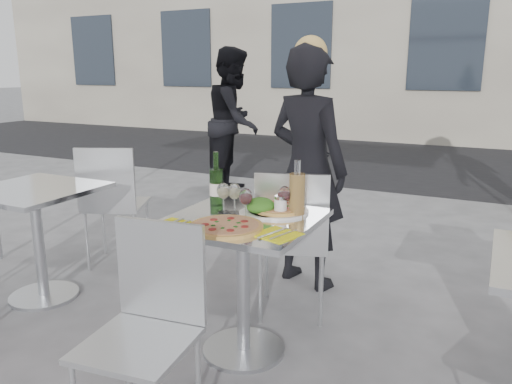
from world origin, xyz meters
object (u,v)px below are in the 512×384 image
at_px(chair_far, 292,233).
at_px(wineglass_red_a, 246,198).
at_px(chair_near, 149,314).
at_px(pedestrian_a, 234,121).
at_px(main_table, 243,257).
at_px(wineglass_white_a, 223,192).
at_px(wineglass_white_b, 234,192).
at_px(side_table_left, 36,220).
at_px(carafe, 297,194).
at_px(side_chair_lfar, 112,197).
at_px(wineglass_red_b, 284,195).
at_px(pizza_far, 278,209).
at_px(woman_diner, 308,169).
at_px(sugar_shaker, 281,206).
at_px(wine_bottle, 216,185).
at_px(napkin_left, 173,225).
at_px(napkin_right, 277,234).
at_px(salad_plate, 260,207).
at_px(pizza_near, 226,226).

xyz_separation_m(chair_far, wineglass_red_a, (-0.06, -0.48, 0.32)).
bearing_deg(chair_far, chair_near, 63.48).
bearing_deg(pedestrian_a, main_table, -162.68).
bearing_deg(main_table, wineglass_white_a, 162.37).
bearing_deg(wineglass_white_b, wineglass_red_a, -35.90).
height_order(side_table_left, wineglass_white_b, wineglass_white_b).
bearing_deg(carafe, side_chair_lfar, 163.66).
bearing_deg(wineglass_red_b, pizza_far, 134.65).
bearing_deg(chair_near, side_chair_lfar, 129.51).
xyz_separation_m(woman_diner, pedestrian_a, (-1.77, 2.20, 0.05)).
bearing_deg(sugar_shaker, wineglass_red_b, 27.49).
bearing_deg(carafe, wineglass_red_b, -152.22).
xyz_separation_m(pizza_far, wineglass_red_b, (0.06, -0.06, 0.09)).
bearing_deg(wine_bottle, pedestrian_a, 116.98).
relative_size(woman_diner, napkin_left, 8.11).
bearing_deg(woman_diner, pedestrian_a, -35.28).
xyz_separation_m(woman_diner, wineglass_white_b, (-0.05, -0.95, 0.04)).
distance_m(side_table_left, pizza_far, 1.64).
distance_m(main_table, wine_bottle, 0.43).
relative_size(napkin_left, napkin_right, 0.90).
bearing_deg(wineglass_white_a, sugar_shaker, 11.65).
distance_m(salad_plate, wine_bottle, 0.31).
height_order(chair_near, napkin_right, chair_near).
bearing_deg(side_chair_lfar, napkin_left, 119.32).
distance_m(main_table, pizza_near, 0.30).
distance_m(side_chair_lfar, wineglass_white_b, 1.50).
xyz_separation_m(pizza_near, salad_plate, (0.04, 0.29, 0.03)).
bearing_deg(pedestrian_a, wineglass_white_b, -163.32).
bearing_deg(wineglass_white_b, napkin_right, -33.97).
xyz_separation_m(salad_plate, napkin_left, (-0.29, -0.36, -0.03)).
xyz_separation_m(chair_far, wineglass_white_b, (-0.16, -0.40, 0.32)).
relative_size(wineglass_red_a, napkin_left, 0.78).
bearing_deg(napkin_left, napkin_right, 17.84).
bearing_deg(woman_diner, wineglass_white_a, 99.81).
bearing_deg(main_table, sugar_shaker, 33.08).
height_order(main_table, side_chair_lfar, side_chair_lfar).
height_order(wineglass_white_a, napkin_left, wineglass_white_a).
relative_size(pizza_near, wineglass_white_a, 2.23).
distance_m(chair_far, chair_near, 1.16).
xyz_separation_m(main_table, sugar_shaker, (0.16, 0.10, 0.26)).
distance_m(pedestrian_a, salad_plate, 3.62).
height_order(woman_diner, wineglass_white_a, woman_diner).
xyz_separation_m(chair_near, wineglass_red_b, (0.25, 0.80, 0.34)).
bearing_deg(pizza_near, side_table_left, 172.66).
distance_m(pizza_far, napkin_left, 0.56).
bearing_deg(pizza_far, woman_diner, 100.23).
bearing_deg(pizza_far, pedestrian_a, 122.27).
relative_size(main_table, wineglass_red_b, 4.76).
bearing_deg(wineglass_white_a, carafe, 15.06).
relative_size(chair_far, wineglass_white_a, 5.83).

